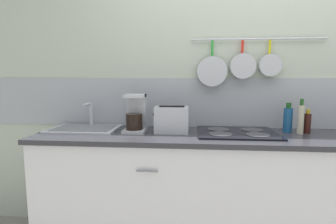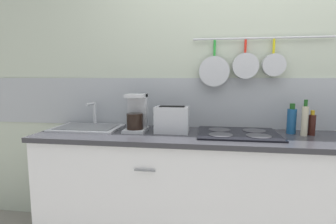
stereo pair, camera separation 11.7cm
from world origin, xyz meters
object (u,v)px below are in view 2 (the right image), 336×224
(bottle_hot_sauce, at_px, (292,120))
(bottle_vinegar, at_px, (305,120))
(coffee_maker, at_px, (137,116))
(bottle_olive_oil, at_px, (312,124))
(toaster, at_px, (172,120))

(bottle_hot_sauce, relative_size, bottle_vinegar, 0.87)
(coffee_maker, distance_m, bottle_olive_oil, 1.27)
(bottle_hot_sauce, bearing_deg, coffee_maker, -176.15)
(coffee_maker, relative_size, bottle_vinegar, 1.11)
(toaster, xyz_separation_m, bottle_olive_oil, (1.00, 0.06, -0.02))
(toaster, bearing_deg, bottle_hot_sauce, 6.70)
(coffee_maker, distance_m, bottle_hot_sauce, 1.15)
(bottle_vinegar, bearing_deg, bottle_olive_oil, 22.73)
(coffee_maker, bearing_deg, toaster, -5.11)
(bottle_vinegar, distance_m, bottle_olive_oil, 0.07)
(bottle_hot_sauce, bearing_deg, toaster, -173.30)
(coffee_maker, bearing_deg, bottle_vinegar, 0.60)
(coffee_maker, bearing_deg, bottle_hot_sauce, 3.85)
(bottle_hot_sauce, bearing_deg, bottle_olive_oil, -17.74)
(coffee_maker, bearing_deg, bottle_olive_oil, 1.67)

